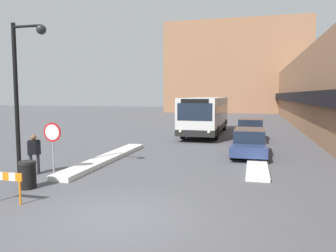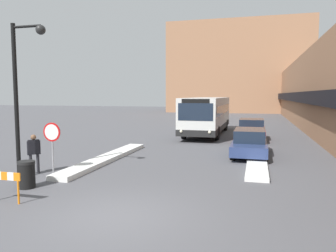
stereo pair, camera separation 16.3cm
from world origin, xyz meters
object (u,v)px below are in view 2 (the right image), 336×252
(street_lamp, at_px, (22,83))
(pedestrian, at_px, (34,150))
(construction_barricade, at_px, (5,181))
(trash_bin, at_px, (27,174))
(city_bus, at_px, (207,114))
(parked_car_middle, at_px, (252,130))
(stop_sign, at_px, (52,137))
(parked_car_front, at_px, (250,142))

(street_lamp, relative_size, pedestrian, 3.65)
(construction_barricade, bearing_deg, pedestrian, 114.93)
(street_lamp, bearing_deg, trash_bin, -49.81)
(city_bus, bearing_deg, parked_car_middle, -35.98)
(construction_barricade, bearing_deg, stop_sign, 101.00)
(stop_sign, distance_m, pedestrian, 1.11)
(stop_sign, height_order, construction_barricade, stop_sign)
(construction_barricade, bearing_deg, parked_car_middle, 66.86)
(parked_car_front, relative_size, construction_barricade, 4.33)
(stop_sign, height_order, pedestrian, stop_sign)
(city_bus, relative_size, trash_bin, 11.42)
(parked_car_middle, relative_size, pedestrian, 2.68)
(city_bus, distance_m, construction_barricade, 19.07)
(trash_bin, bearing_deg, parked_car_front, 49.09)
(stop_sign, relative_size, street_lamp, 0.36)
(parked_car_middle, distance_m, stop_sign, 14.89)
(pedestrian, xyz_separation_m, construction_barricade, (1.59, -3.42, -0.30))
(street_lamp, xyz_separation_m, construction_barricade, (1.40, -2.65, -3.03))
(street_lamp, height_order, pedestrian, street_lamp)
(parked_car_front, distance_m, parked_car_middle, 6.16)
(street_lamp, relative_size, trash_bin, 6.22)
(city_bus, relative_size, street_lamp, 1.83)
(stop_sign, bearing_deg, parked_car_middle, 59.51)
(street_lamp, bearing_deg, stop_sign, 42.18)
(parked_car_middle, xyz_separation_m, trash_bin, (-7.34, -14.63, -0.28))
(parked_car_front, distance_m, street_lamp, 11.47)
(construction_barricade, bearing_deg, street_lamp, 117.89)
(parked_car_front, relative_size, parked_car_middle, 1.10)
(parked_car_middle, bearing_deg, city_bus, 144.02)
(parked_car_middle, height_order, stop_sign, stop_sign)
(stop_sign, distance_m, trash_bin, 2.12)
(city_bus, xyz_separation_m, trash_bin, (-3.74, -17.24, -1.17))
(city_bus, bearing_deg, pedestrian, -107.70)
(city_bus, bearing_deg, stop_sign, -104.36)
(city_bus, xyz_separation_m, street_lamp, (-4.70, -16.11, 2.05))
(parked_car_middle, bearing_deg, street_lamp, -121.58)
(parked_car_front, distance_m, trash_bin, 11.21)
(parked_car_middle, distance_m, pedestrian, 15.29)
(street_lamp, xyz_separation_m, trash_bin, (0.96, -1.13, -3.22))
(parked_car_front, bearing_deg, pedestrian, -142.30)
(street_lamp, bearing_deg, pedestrian, 103.76)
(parked_car_middle, height_order, pedestrian, pedestrian)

